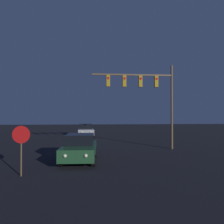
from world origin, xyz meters
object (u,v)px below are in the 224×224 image
(car_far, at_px, (86,130))
(traffic_signal_mast, at_px, (147,90))
(stop_sign, at_px, (21,141))
(car_near, at_px, (80,148))

(car_far, distance_m, traffic_signal_mast, 12.29)
(car_far, relative_size, traffic_signal_mast, 0.64)
(car_far, bearing_deg, stop_sign, 78.89)
(car_far, relative_size, stop_sign, 1.91)
(car_near, height_order, car_far, same)
(car_near, xyz_separation_m, traffic_signal_mast, (5.08, 3.98, 3.95))
(car_near, distance_m, traffic_signal_mast, 7.57)
(stop_sign, bearing_deg, car_near, 50.57)
(traffic_signal_mast, bearing_deg, stop_sign, -137.27)
(car_near, xyz_separation_m, car_far, (-0.11, 14.40, 0.00))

